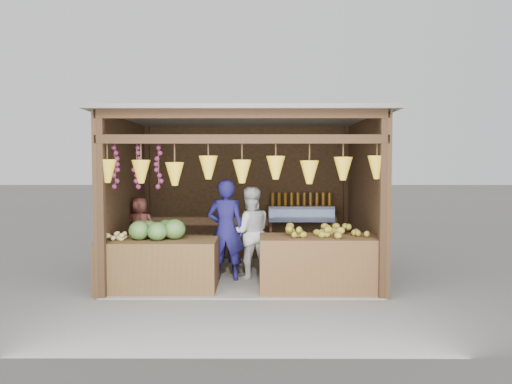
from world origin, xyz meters
TOP-DOWN VIEW (x-y plane):
  - ground at (0.00, 0.00)m, footprint 80.00×80.00m
  - stall_structure at (-0.03, -0.04)m, footprint 4.30×3.30m
  - back_shelf at (1.05, 1.28)m, footprint 1.25×0.32m
  - counter_left at (-1.24, -0.97)m, footprint 1.71×0.85m
  - counter_right at (1.12, -0.99)m, footprint 1.74×0.85m
  - stool at (-1.79, 0.23)m, footprint 0.28×0.28m
  - man_standing at (-0.29, -0.36)m, footprint 0.61×0.42m
  - woman_standing at (0.09, -0.16)m, footprint 0.83×0.71m
  - vendor_seated at (-1.79, 0.23)m, footprint 0.53×0.37m
  - melon_pile at (-1.25, -0.89)m, footprint 1.00×0.50m
  - tanfruit_pile at (-1.85, -1.01)m, footprint 0.34×0.40m
  - mango_pile at (1.22, -1.00)m, footprint 1.40×0.64m

SIDE VIEW (x-z plane):
  - ground at x=0.00m, z-range 0.00..0.00m
  - stool at x=-1.79m, z-range 0.00..0.26m
  - counter_left at x=-1.24m, z-range 0.00..0.75m
  - counter_right at x=1.12m, z-range 0.00..0.81m
  - woman_standing at x=0.09m, z-range 0.00..1.50m
  - vendor_seated at x=-1.79m, z-range 0.26..1.31m
  - man_standing at x=-0.29m, z-range 0.00..1.63m
  - tanfruit_pile at x=-1.85m, z-range 0.75..0.88m
  - back_shelf at x=1.05m, z-range 0.21..1.54m
  - melon_pile at x=-1.25m, z-range 0.75..1.07m
  - mango_pile at x=1.22m, z-range 0.81..1.03m
  - stall_structure at x=-0.03m, z-range 0.34..3.00m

